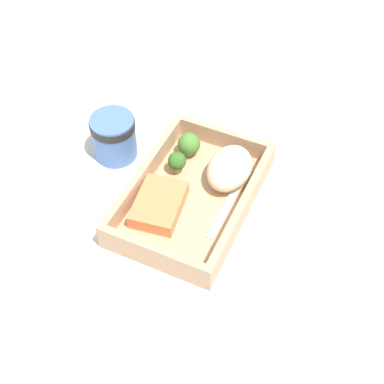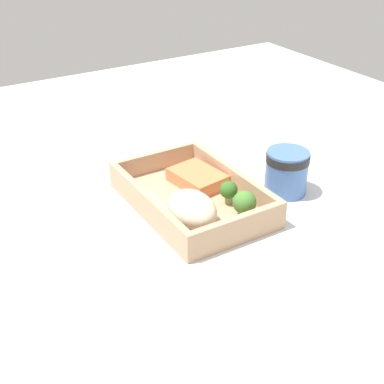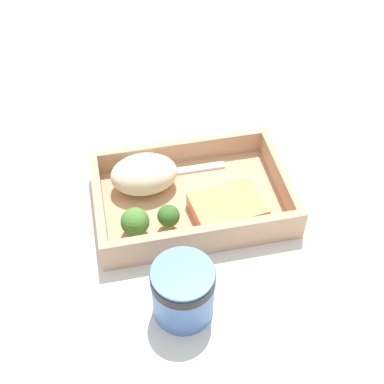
% 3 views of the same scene
% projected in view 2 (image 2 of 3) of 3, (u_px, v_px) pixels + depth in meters
% --- Properties ---
extents(ground_plane, '(1.60, 1.60, 0.02)m').
position_uv_depth(ground_plane, '(192.00, 211.00, 0.92)').
color(ground_plane, silver).
extents(takeout_tray, '(0.27, 0.18, 0.01)m').
position_uv_depth(takeout_tray, '(192.00, 203.00, 0.91)').
color(takeout_tray, tan).
rests_on(takeout_tray, ground_plane).
extents(tray_rim, '(0.27, 0.18, 0.04)m').
position_uv_depth(tray_rim, '(192.00, 190.00, 0.90)').
color(tray_rim, tan).
rests_on(tray_rim, takeout_tray).
extents(salmon_fillet, '(0.11, 0.08, 0.02)m').
position_uv_depth(salmon_fillet, '(197.00, 178.00, 0.95)').
color(salmon_fillet, '#E97D4A').
rests_on(salmon_fillet, takeout_tray).
extents(mashed_potatoes, '(0.10, 0.07, 0.05)m').
position_uv_depth(mashed_potatoes, '(192.00, 209.00, 0.83)').
color(mashed_potatoes, beige).
rests_on(mashed_potatoes, takeout_tray).
extents(broccoli_floret_1, '(0.04, 0.04, 0.04)m').
position_uv_depth(broccoli_floret_1, '(245.00, 203.00, 0.85)').
color(broccoli_floret_1, '#7D9D4F').
rests_on(broccoli_floret_1, takeout_tray).
extents(broccoli_floret_2, '(0.03, 0.03, 0.04)m').
position_uv_depth(broccoli_floret_2, '(229.00, 190.00, 0.89)').
color(broccoli_floret_2, '#7D9A5A').
rests_on(broccoli_floret_2, takeout_tray).
extents(fork, '(0.16, 0.02, 0.00)m').
position_uv_depth(fork, '(171.00, 216.00, 0.86)').
color(fork, white).
rests_on(fork, takeout_tray).
extents(paper_cup, '(0.08, 0.08, 0.08)m').
position_uv_depth(paper_cup, '(287.00, 170.00, 0.93)').
color(paper_cup, '#4B72B7').
rests_on(paper_cup, ground_plane).
extents(receipt_slip, '(0.14, 0.17, 0.00)m').
position_uv_depth(receipt_slip, '(249.00, 155.00, 1.08)').
color(receipt_slip, white).
rests_on(receipt_slip, ground_plane).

